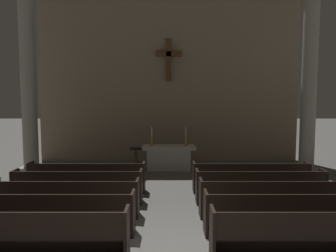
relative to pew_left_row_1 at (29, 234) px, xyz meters
name	(u,v)px	position (x,y,z in m)	size (l,w,h in m)	color
pew_left_row_1	(29,234)	(0.00, 0.00, 0.00)	(3.63, 0.50, 0.95)	black
pew_left_row_2	(50,213)	(0.00, 1.05, 0.00)	(3.63, 0.50, 0.95)	black
pew_left_row_3	(65,198)	(0.00, 2.11, 0.00)	(3.63, 0.50, 0.95)	black
pew_left_row_4	(77,186)	(0.00, 3.16, 0.00)	(3.63, 0.50, 0.95)	black
pew_left_row_5	(86,177)	(0.00, 4.22, 0.00)	(3.63, 0.50, 0.95)	black
pew_right_row_1	(308,233)	(5.16, 0.00, 0.00)	(3.63, 0.50, 0.95)	black
pew_right_row_2	(287,213)	(5.16, 1.05, 0.00)	(3.63, 0.50, 0.95)	black
pew_right_row_3	(271,198)	(5.16, 2.11, 0.00)	(3.63, 0.50, 0.95)	black
pew_right_row_4	(259,186)	(5.16, 3.16, 0.00)	(3.63, 0.50, 0.95)	black
pew_right_row_5	(250,177)	(5.16, 4.22, 0.00)	(3.63, 0.50, 0.95)	black
column_left_second	(27,83)	(-2.97, 7.07, 3.07)	(0.88, 0.88, 7.27)	#ADA89E
column_right_second	(308,83)	(8.13, 7.07, 3.07)	(0.88, 0.88, 7.27)	#ADA89E
altar	(168,157)	(2.58, 7.35, 0.06)	(2.20, 0.90, 1.01)	#BCB7AD
candlestick_left	(151,140)	(1.88, 7.35, 0.78)	(0.16, 0.16, 0.77)	#B79338
candlestick_right	(185,140)	(3.28, 7.35, 0.78)	(0.16, 0.16, 0.77)	#B79338
apse_with_cross	(168,70)	(2.58, 9.41, 3.78)	(12.03, 0.47, 8.52)	gray
lectern	(135,163)	(1.36, 6.15, 0.07)	(0.44, 0.36, 1.15)	black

